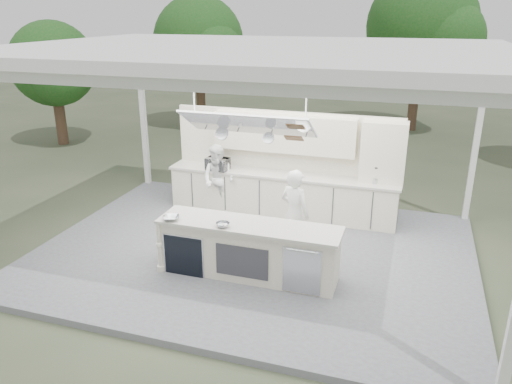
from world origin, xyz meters
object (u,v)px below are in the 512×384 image
(back_counter, at_px, (281,194))
(head_chef, at_px, (295,214))
(demo_island, at_px, (247,250))
(sous_chef, at_px, (218,180))

(back_counter, relative_size, head_chef, 3.04)
(back_counter, height_order, head_chef, head_chef)
(demo_island, bearing_deg, back_counter, 93.63)
(demo_island, bearing_deg, head_chef, 57.94)
(back_counter, bearing_deg, demo_island, -86.37)
(back_counter, distance_m, sous_chef, 1.42)
(back_counter, xyz_separation_m, head_chef, (0.76, -1.88, 0.36))
(sous_chef, bearing_deg, head_chef, -27.66)
(demo_island, xyz_separation_m, head_chef, (0.58, 0.93, 0.36))
(head_chef, bearing_deg, back_counter, -43.88)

